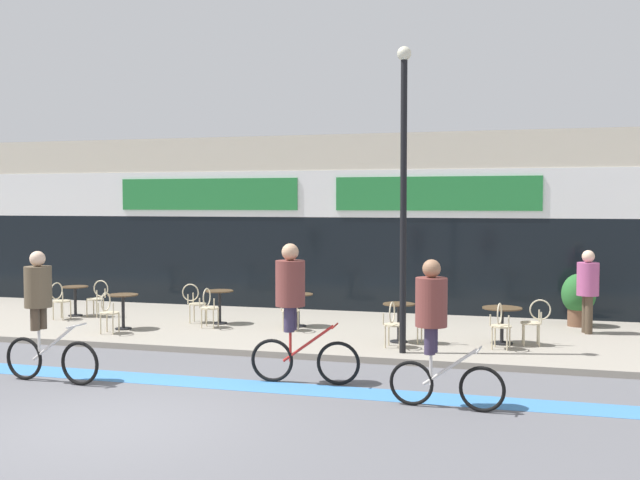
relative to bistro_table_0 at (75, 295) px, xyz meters
The scene contains 26 objects.
ground_plane 9.18m from the bistro_table_0, 53.69° to the right, with size 120.00×120.00×0.00m, color #5B5B60.
sidewalk_slab 5.46m from the bistro_table_0, ahead, with size 40.00×5.50×0.12m, color gray.
storefront_facade 7.29m from the bistro_table_0, 40.13° to the left, with size 40.00×4.06×4.64m.
bike_lane_stripe 7.39m from the bistro_table_0, 42.51° to the right, with size 36.00×0.70×0.01m, color #3D7AB7.
bistro_table_0 is the anchor object (origin of this frame).
bistro_table_1 2.54m from the bistro_table_0, 33.26° to the right, with size 0.66×0.66×0.77m.
bistro_table_2 3.88m from the bistro_table_0, ahead, with size 0.63×0.63×0.77m.
bistro_table_3 5.73m from the bistro_table_0, ahead, with size 0.67×0.67×0.74m.
bistro_table_4 8.32m from the bistro_table_0, ahead, with size 0.64×0.64×0.77m.
bistro_table_5 10.24m from the bistro_table_0, ahead, with size 0.77×0.77×0.72m.
cafe_chair_0_near 0.63m from the bistro_table_0, 90.70° to the right, with size 0.44×0.59×0.90m.
cafe_chair_0_side 0.63m from the bistro_table_0, ahead, with size 0.58×0.41×0.90m.
cafe_chair_1_near 2.94m from the bistro_table_0, 43.45° to the right, with size 0.43×0.59×0.90m.
cafe_chair_2_near 3.96m from the bistro_table_0, 11.30° to the right, with size 0.41×0.58×0.90m.
cafe_chair_2_side 3.26m from the bistro_table_0, ahead, with size 0.59×0.43×0.90m.
cafe_chair_3_near 5.77m from the bistro_table_0, ahead, with size 0.44×0.60×0.90m.
cafe_chair_4_near 8.43m from the bistro_table_0, 13.20° to the right, with size 0.42×0.59×0.90m.
cafe_chair_4_side 8.94m from the bistro_table_0, ahead, with size 0.60×0.45×0.90m.
cafe_chair_5_near 10.31m from the bistro_table_0, ahead, with size 0.45×0.60×0.90m.
cafe_chair_5_side 10.86m from the bistro_table_0, ahead, with size 0.59×0.44×0.90m.
planter_pot 11.91m from the bistro_table_0, ahead, with size 0.75×0.75×1.18m.
lamp_post 9.18m from the bistro_table_0, 15.45° to the right, with size 0.26×0.26×5.61m.
cyclist_0 8.46m from the bistro_table_0, 33.12° to the right, with size 1.79×0.55×2.25m.
cyclist_1 10.90m from the bistro_table_0, 30.12° to the right, with size 1.64×0.54×2.10m.
cyclist_2 6.45m from the bistro_table_0, 60.89° to the right, with size 1.80×0.53×2.12m.
pedestrian_near_end 11.95m from the bistro_table_0, ahead, with size 0.57×0.57×1.77m.
Camera 1 is at (5.21, -8.57, 2.90)m, focal length 42.00 mm.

